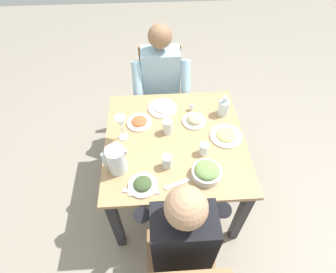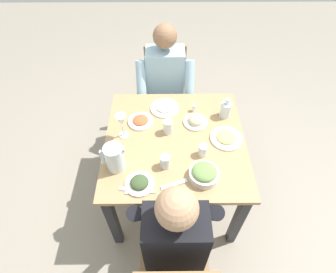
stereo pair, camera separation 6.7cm
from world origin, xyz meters
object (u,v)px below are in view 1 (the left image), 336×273
(water_pitcher, at_px, (116,160))
(plate_rice_curry, at_px, (139,122))
(diner_near, at_px, (162,89))
(water_glass_near_left, at_px, (167,162))
(water_glass_far_left, at_px, (204,149))
(salt_shaker, at_px, (192,107))
(chair_near, at_px, (161,88))
(water_glass_near_right, at_px, (168,127))
(plate_dolmas, at_px, (143,184))
(plate_beans, at_px, (194,120))
(plate_fries, at_px, (226,135))
(diner_far, at_px, (180,228))
(oil_carafe, at_px, (223,108))
(dining_table, at_px, (175,148))
(salad_bowl, at_px, (207,172))
(plate_yoghurt, at_px, (163,107))
(wine_glass, at_px, (121,123))

(water_pitcher, xyz_separation_m, plate_rice_curry, (-0.13, -0.40, -0.08))
(diner_near, bearing_deg, water_glass_near_left, 89.82)
(water_glass_far_left, relative_size, salt_shaker, 1.59)
(chair_near, xyz_separation_m, water_glass_near_right, (-0.02, 0.75, 0.25))
(plate_dolmas, height_order, water_glass_far_left, water_glass_far_left)
(plate_beans, relative_size, salt_shaker, 3.29)
(water_glass_near_right, bearing_deg, plate_fries, 169.78)
(diner_far, height_order, oil_carafe, diner_far)
(dining_table, distance_m, diner_near, 0.62)
(dining_table, height_order, salad_bowl, salad_bowl)
(plate_fries, bearing_deg, diner_far, 58.49)
(water_pitcher, distance_m, water_glass_far_left, 0.57)
(dining_table, relative_size, plate_yoghurt, 4.45)
(plate_fries, bearing_deg, dining_table, -0.34)
(wine_glass, xyz_separation_m, salt_shaker, (-0.51, -0.25, -0.11))
(water_glass_near_right, bearing_deg, salad_bowl, 119.60)
(plate_beans, relative_size, oil_carafe, 1.08)
(water_glass_near_right, bearing_deg, wine_glass, 5.82)
(diner_far, relative_size, plate_dolmas, 6.54)
(plate_yoghurt, bearing_deg, oil_carafe, 169.99)
(diner_near, bearing_deg, plate_yoghurt, 88.88)
(water_pitcher, xyz_separation_m, wine_glass, (-0.02, -0.27, 0.05))
(water_pitcher, height_order, oil_carafe, water_pitcher)
(water_pitcher, bearing_deg, salt_shaker, -135.77)
(plate_yoghurt, bearing_deg, plate_dolmas, 77.26)
(salad_bowl, relative_size, plate_yoghurt, 0.85)
(salad_bowl, height_order, water_glass_near_right, water_glass_near_right)
(water_glass_far_left, distance_m, water_glass_near_right, 0.31)
(plate_dolmas, xyz_separation_m, water_glass_near_left, (-0.16, -0.14, 0.03))
(chair_near, xyz_separation_m, diner_far, (-0.05, 1.44, 0.15))
(water_pitcher, xyz_separation_m, salt_shaker, (-0.53, -0.52, -0.07))
(chair_near, xyz_separation_m, plate_fries, (-0.43, 0.83, 0.21))
(water_pitcher, xyz_separation_m, plate_dolmas, (-0.16, 0.13, -0.08))
(diner_far, relative_size, water_pitcher, 6.24)
(water_glass_near_right, bearing_deg, plate_beans, -156.78)
(water_glass_near_right, xyz_separation_m, salt_shaker, (-0.20, -0.22, -0.02))
(dining_table, distance_m, salad_bowl, 0.39)
(water_pitcher, relative_size, oil_carafe, 1.16)
(oil_carafe, relative_size, salt_shaker, 3.05)
(diner_near, xyz_separation_m, water_glass_far_left, (-0.25, 0.75, 0.09))
(chair_near, bearing_deg, diner_far, 91.95)
(plate_rice_curry, distance_m, plate_beans, 0.41)
(water_glass_near_left, height_order, salt_shaker, water_glass_near_left)
(plate_yoghurt, height_order, water_glass_near_left, water_glass_near_left)
(plate_beans, relative_size, wine_glass, 0.91)
(chair_near, height_order, water_glass_near_right, chair_near)
(water_glass_near_right, xyz_separation_m, wine_glass, (0.31, 0.03, 0.09))
(chair_near, bearing_deg, salt_shaker, 112.21)
(dining_table, height_order, wine_glass, wine_glass)
(dining_table, distance_m, oil_carafe, 0.47)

